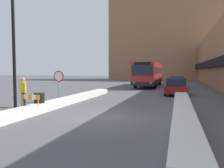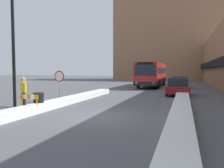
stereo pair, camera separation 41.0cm
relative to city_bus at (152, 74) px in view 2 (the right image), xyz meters
The scene contains 12 objects.
ground_plane 20.92m from the city_bus, 88.66° to the right, with size 160.00×160.00×0.00m, color #515156.
building_backdrop_far 26.05m from the city_bus, 88.87° to the left, with size 26.00×8.00×19.45m.
snow_bank_left 18.45m from the city_bus, 99.74° to the right, with size 0.90×15.20×0.40m.
snow_bank_right 18.55m from the city_bus, 77.22° to the right, with size 0.90×17.01×0.45m.
city_bus is the anchor object (origin of this frame).
parked_car_front 10.70m from the city_bus, 69.74° to the right, with size 1.92×4.40×1.51m.
parked_car_middle 4.66m from the city_bus, 35.95° to the right, with size 1.87×4.46×1.46m.
stop_sign 17.56m from the city_bus, 103.33° to the right, with size 0.76×0.08×2.15m.
street_lamp 21.53m from the city_bus, 101.12° to the right, with size 1.46×0.36×7.23m.
pedestrian 20.30m from the city_bus, 103.91° to the right, with size 0.51×0.44×1.76m.
trash_bin 20.57m from the city_bus, 99.54° to the right, with size 0.59×0.59×0.95m.
construction_barricade 21.38m from the city_bus, 99.01° to the right, with size 1.10×0.06×0.94m.
Camera 2 is at (3.71, -9.45, 2.15)m, focal length 35.00 mm.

